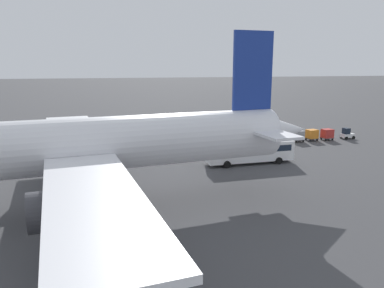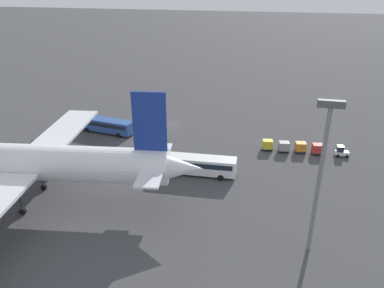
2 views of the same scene
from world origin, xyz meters
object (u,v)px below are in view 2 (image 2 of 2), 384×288
at_px(airplane, 15,162).
at_px(shuttle_bus_far, 198,164).
at_px(worker_person, 165,121).
at_px(shuttle_bus_near, 106,124).
at_px(cargo_cart_grey, 284,146).
at_px(baggage_tug, 341,152).
at_px(cargo_cart_red, 318,149).
at_px(cargo_cart_yellow, 268,144).
at_px(cargo_cart_orange, 301,147).

height_order(airplane, shuttle_bus_far, airplane).
bearing_deg(worker_person, shuttle_bus_near, 33.89).
relative_size(shuttle_bus_near, shuttle_bus_far, 1.02).
distance_m(worker_person, cargo_cart_grey, 27.88).
relative_size(baggage_tug, cargo_cart_red, 1.12).
bearing_deg(cargo_cart_grey, shuttle_bus_near, -2.39).
distance_m(shuttle_bus_far, baggage_tug, 27.81).
relative_size(shuttle_bus_far, cargo_cart_yellow, 5.72).
distance_m(airplane, cargo_cart_orange, 49.45).
xyz_separation_m(airplane, cargo_cart_red, (-44.35, -26.62, -5.38)).
bearing_deg(shuttle_bus_near, baggage_tug, -172.10).
xyz_separation_m(cargo_cart_red, cargo_cart_yellow, (9.31, 0.17, 0.00)).
relative_size(airplane, worker_person, 31.39).
relative_size(shuttle_bus_near, cargo_cart_red, 5.81).
height_order(shuttle_bus_near, cargo_cart_grey, shuttle_bus_near).
distance_m(shuttle_bus_near, cargo_cart_grey, 37.54).
relative_size(cargo_cart_red, cargo_cart_orange, 1.00).
height_order(cargo_cart_red, cargo_cart_yellow, same).
height_order(shuttle_bus_far, cargo_cart_grey, shuttle_bus_far).
relative_size(shuttle_bus_far, cargo_cart_grey, 5.72).
bearing_deg(cargo_cart_orange, shuttle_bus_far, 36.49).
height_order(baggage_tug, cargo_cart_yellow, baggage_tug).
bearing_deg(shuttle_bus_near, airplane, 97.85).
bearing_deg(shuttle_bus_far, cargo_cart_red, -150.76).
bearing_deg(cargo_cart_yellow, airplane, 37.04).
bearing_deg(airplane, cargo_cart_red, -157.07).
distance_m(shuttle_bus_far, cargo_cart_orange, 21.48).
bearing_deg(cargo_cart_grey, cargo_cart_orange, -171.37).
distance_m(shuttle_bus_near, cargo_cart_red, 43.72).
relative_size(airplane, shuttle_bus_far, 4.25).
distance_m(airplane, cargo_cart_red, 52.01).
xyz_separation_m(shuttle_bus_far, cargo_cart_red, (-20.36, -12.65, -0.74)).
distance_m(shuttle_bus_far, cargo_cart_red, 23.98).
distance_m(worker_person, cargo_cart_red, 33.72).
height_order(airplane, cargo_cart_red, airplane).
bearing_deg(cargo_cart_yellow, shuttle_bus_near, -2.30).
distance_m(airplane, shuttle_bus_far, 28.15).
bearing_deg(cargo_cart_orange, baggage_tug, -179.88).
height_order(shuttle_bus_near, cargo_cart_orange, shuttle_bus_near).
height_order(shuttle_bus_near, baggage_tug, shuttle_bus_near).
xyz_separation_m(shuttle_bus_near, cargo_cart_yellow, (-34.40, 1.38, -0.63)).
bearing_deg(cargo_cart_yellow, cargo_cart_red, -178.96).
distance_m(cargo_cart_red, cargo_cart_orange, 3.10).
height_order(airplane, cargo_cart_grey, airplane).
bearing_deg(airplane, cargo_cart_grey, -153.49).
bearing_deg(baggage_tug, cargo_cart_grey, -3.43).
distance_m(cargo_cart_red, cargo_cart_yellow, 9.31).
bearing_deg(worker_person, cargo_cart_grey, 161.09).
height_order(baggage_tug, cargo_cart_grey, baggage_tug).
relative_size(airplane, cargo_cart_grey, 24.34).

